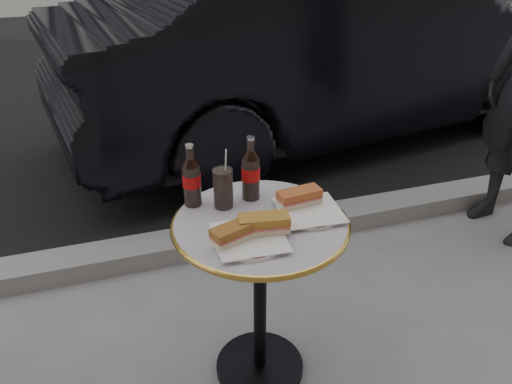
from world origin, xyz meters
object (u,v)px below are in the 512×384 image
object	(u,v)px
cola_bottle_left	(191,175)
cola_glass	(223,188)
bistro_table	(260,301)
plate_right	(309,212)
cola_bottle_right	(251,168)
plate_left	(249,239)
parked_car	(339,44)

from	to	relation	value
cola_bottle_left	cola_glass	xyz separation A→B (m)	(0.10, -0.05, -0.04)
bistro_table	cola_bottle_left	world-z (taller)	cola_bottle_left
plate_right	cola_bottle_right	bearing A→B (deg)	133.20
plate_right	cola_glass	bearing A→B (deg)	152.39
cola_bottle_right	plate_right	bearing A→B (deg)	-46.80
plate_left	cola_bottle_right	world-z (taller)	cola_bottle_right
bistro_table	parked_car	size ratio (longest dim) A/B	0.16
plate_left	parked_car	xyz separation A→B (m)	(1.50, 2.41, 0.00)
bistro_table	plate_left	distance (m)	0.39
plate_right	cola_bottle_left	world-z (taller)	cola_bottle_left
cola_bottle_left	plate_left	bearing A→B (deg)	-66.19
bistro_table	cola_bottle_left	distance (m)	0.56
bistro_table	cola_bottle_left	bearing A→B (deg)	137.42
parked_car	cola_glass	bearing A→B (deg)	135.01
bistro_table	parked_car	xyz separation A→B (m)	(1.43, 2.31, 0.37)
plate_left	parked_car	size ratio (longest dim) A/B	0.05
cola_bottle_left	bistro_table	bearing A→B (deg)	-42.58
plate_left	cola_bottle_right	bearing A→B (deg)	71.75
bistro_table	cola_bottle_right	bearing A→B (deg)	84.27
plate_left	plate_right	distance (m)	0.27
bistro_table	parked_car	bearing A→B (deg)	58.29
plate_right	cola_bottle_left	distance (m)	0.44
cola_glass	plate_right	bearing A→B (deg)	-27.61
plate_right	parked_car	size ratio (longest dim) A/B	0.05
plate_left	cola_glass	distance (m)	0.25
cola_bottle_left	cola_glass	bearing A→B (deg)	-25.05
bistro_table	cola_bottle_left	size ratio (longest dim) A/B	3.08
cola_bottle_left	cola_glass	world-z (taller)	cola_bottle_left
cola_bottle_right	cola_glass	xyz separation A→B (m)	(-0.11, -0.03, -0.05)
cola_bottle_right	plate_left	bearing A→B (deg)	-108.25
cola_bottle_left	parked_car	world-z (taller)	parked_car
cola_bottle_left	cola_bottle_right	size ratio (longest dim) A/B	0.96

